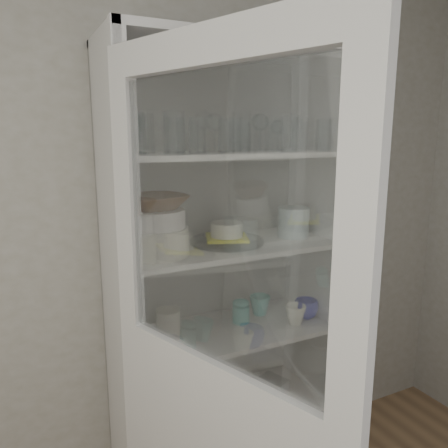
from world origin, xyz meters
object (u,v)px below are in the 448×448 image
plate_stack_front (157,241)px  cream_dish (222,403)px  cream_bowl (156,219)px  glass_platter (227,241)px  measuring_cups (167,343)px  goblet_0 (135,131)px  grey_bowl_stack (293,222)px  plate_stack_back (153,240)px  yellow_trivet (227,238)px  teal_jar (241,312)px  mug_teal (260,305)px  white_canister (168,324)px  goblet_1 (215,131)px  goblet_3 (278,134)px  white_ramekin (227,229)px  tin_box (268,388)px  mug_blue (306,309)px  mug_white (296,314)px  terracotta_bowl (155,202)px  cupboard_door (216,432)px  goblet_2 (260,130)px  pantry_cabinet (218,307)px

plate_stack_front → cream_dish: plate_stack_front is taller
cream_bowl → glass_platter: (0.34, 0.05, -0.14)m
cream_bowl → measuring_cups: cream_bowl is taller
goblet_0 → grey_bowl_stack: size_ratio=1.20×
plate_stack_back → yellow_trivet: size_ratio=1.11×
glass_platter → teal_jar: (0.09, 0.02, -0.36)m
mug_teal → white_canister: white_canister is taller
plate_stack_front → plate_stack_back: 0.15m
goblet_1 → white_canister: (-0.26, -0.07, -0.83)m
goblet_1 → goblet_3: 0.35m
plate_stack_front → white_ramekin: 0.34m
goblet_1 → mug_teal: size_ratio=1.74×
cream_bowl → cream_dish: (0.30, 0.03, -0.91)m
goblet_1 → tin_box: goblet_1 is taller
mug_blue → plate_stack_back: bearing=157.1°
mug_white → tin_box: mug_white is taller
mug_blue → white_ramekin: bearing=159.5°
plate_stack_back → terracotta_bowl: terracotta_bowl is taller
mug_teal → measuring_cups: size_ratio=1.02×
goblet_0 → goblet_1: size_ratio=0.96×
mug_white → plate_stack_back: bearing=148.8°
goblet_1 → tin_box: size_ratio=0.92×
cream_bowl → mug_teal: bearing=11.7°
cream_bowl → white_canister: 0.49m
glass_platter → white_ramekin: 0.05m
goblet_3 → teal_jar: bearing=-158.3°
glass_platter → teal_jar: 0.37m
plate_stack_front → mug_blue: (0.73, -0.02, -0.41)m
mug_blue → tin_box: size_ratio=0.59×
mug_teal → cream_dish: 0.49m
mug_blue → mug_white: bearing=-168.8°
tin_box → mug_blue: bearing=-21.9°
yellow_trivet → white_canister: bearing=175.6°
cupboard_door → plate_stack_front: bearing=157.8°
goblet_3 → white_canister: bearing=-170.9°
goblet_2 → teal_jar: size_ratio=1.88×
plate_stack_front → grey_bowl_stack: size_ratio=1.79×
plate_stack_back → grey_bowl_stack: bearing=-10.6°
cream_bowl → mug_white: 0.82m
plate_stack_back → glass_platter: 0.33m
goblet_0 → white_canister: bearing=-22.6°
yellow_trivet → white_ramekin: (0.00, 0.00, 0.04)m
yellow_trivet → mug_white: yellow_trivet is taller
goblet_3 → cream_bowl: goblet_3 is taller
pantry_cabinet → yellow_trivet: bearing=-73.8°
mug_white → mug_teal: bearing=105.7°
terracotta_bowl → goblet_1: bearing=23.4°
mug_blue → measuring_cups: size_ratio=1.14×
goblet_2 → teal_jar: bearing=-157.6°
goblet_1 → mug_blue: 0.95m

